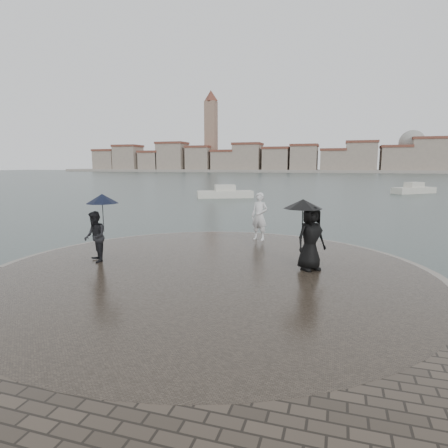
% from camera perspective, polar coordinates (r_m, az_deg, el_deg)
% --- Properties ---
extents(ground, '(400.00, 400.00, 0.00)m').
position_cam_1_polar(ground, '(7.60, -11.23, -16.41)').
color(ground, '#2B3835').
rests_on(ground, ground).
extents(kerb_ring, '(12.50, 12.50, 0.32)m').
position_cam_1_polar(kerb_ring, '(10.54, -2.11, -8.01)').
color(kerb_ring, gray).
rests_on(kerb_ring, ground).
extents(quay_tip, '(11.90, 11.90, 0.36)m').
position_cam_1_polar(quay_tip, '(10.53, -2.11, -7.90)').
color(quay_tip, '#2D261E').
rests_on(quay_tip, ground).
extents(statue, '(0.77, 0.62, 1.84)m').
position_cam_1_polar(statue, '(14.45, 5.43, 1.16)').
color(statue, silver).
rests_on(statue, quay_tip).
extents(visitor_left, '(1.19, 1.04, 2.04)m').
position_cam_1_polar(visitor_left, '(11.72, -18.80, -0.31)').
color(visitor_left, black).
rests_on(visitor_left, quay_tip).
extents(visitor_right, '(1.31, 1.15, 1.95)m').
position_cam_1_polar(visitor_right, '(10.53, 12.78, -0.79)').
color(visitor_right, black).
rests_on(visitor_right, quay_tip).
extents(far_skyline, '(260.00, 20.00, 37.00)m').
position_cam_1_polar(far_skyline, '(167.01, 14.10, 9.54)').
color(far_skyline, gray).
rests_on(far_skyline, ground).
extents(boats, '(24.45, 16.23, 1.50)m').
position_cam_1_polar(boats, '(41.64, 15.29, 4.73)').
color(boats, beige).
rests_on(boats, ground).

